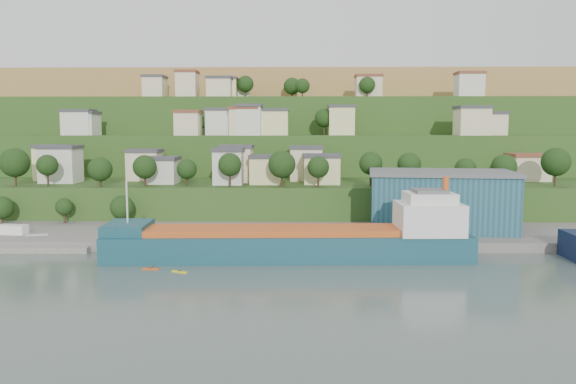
{
  "coord_description": "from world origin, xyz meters",
  "views": [
    {
      "loc": [
        5.33,
        -91.88,
        23.76
      ],
      "look_at": [
        3.59,
        15.0,
        11.87
      ],
      "focal_mm": 35.0,
      "sensor_mm": 36.0,
      "label": 1
    }
  ],
  "objects_px": {
    "kayak_orange": "(151,268)",
    "cargo_ship_near": "(300,244)",
    "caravan": "(13,231)",
    "warehouse": "(441,200)"
  },
  "relations": [
    {
      "from": "kayak_orange",
      "to": "cargo_ship_near",
      "type": "bearing_deg",
      "value": 19.98
    },
    {
      "from": "kayak_orange",
      "to": "caravan",
      "type": "bearing_deg",
      "value": 150.43
    },
    {
      "from": "caravan",
      "to": "kayak_orange",
      "type": "relative_size",
      "value": 2.04
    },
    {
      "from": "cargo_ship_near",
      "to": "warehouse",
      "type": "xyz_separation_m",
      "value": [
        31.04,
        21.24,
        5.69
      ]
    },
    {
      "from": "warehouse",
      "to": "caravan",
      "type": "xyz_separation_m",
      "value": [
        -91.13,
        -8.18,
        -5.84
      ]
    },
    {
      "from": "cargo_ship_near",
      "to": "kayak_orange",
      "type": "xyz_separation_m",
      "value": [
        -25.59,
        -8.24,
        -2.53
      ]
    },
    {
      "from": "cargo_ship_near",
      "to": "kayak_orange",
      "type": "distance_m",
      "value": 27.0
    },
    {
      "from": "warehouse",
      "to": "caravan",
      "type": "height_order",
      "value": "warehouse"
    },
    {
      "from": "cargo_ship_near",
      "to": "caravan",
      "type": "bearing_deg",
      "value": 165.94
    },
    {
      "from": "cargo_ship_near",
      "to": "warehouse",
      "type": "relative_size",
      "value": 2.03
    }
  ]
}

